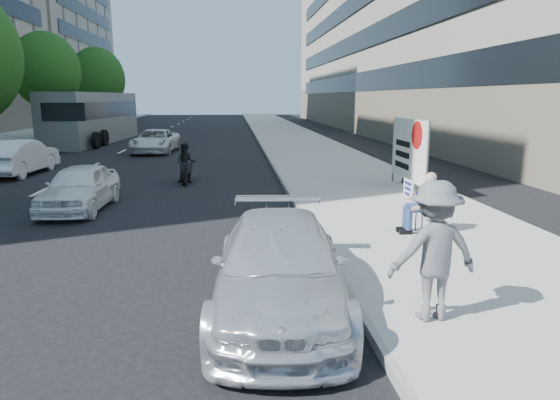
{
  "coord_description": "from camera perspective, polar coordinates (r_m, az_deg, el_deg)",
  "views": [
    {
      "loc": [
        -0.24,
        -8.71,
        3.01
      ],
      "look_at": [
        0.67,
        1.11,
        0.97
      ],
      "focal_mm": 32.0,
      "sensor_mm": 36.0,
      "label": 1
    }
  ],
  "objects": [
    {
      "name": "motorcycle",
      "position": [
        18.08,
        -10.68,
        3.96
      ],
      "size": [
        0.73,
        2.05,
        1.42
      ],
      "rotation": [
        0.0,
        0.0,
        -0.07
      ],
      "color": "black",
      "rests_on": "ground"
    },
    {
      "name": "parked_sedan",
      "position": [
        7.14,
        -0.07,
        -7.58
      ],
      "size": [
        2.16,
        4.6,
        1.3
      ],
      "primitive_type": "imported",
      "rotation": [
        0.0,
        0.0,
        -0.08
      ],
      "color": "silver",
      "rests_on": "ground"
    },
    {
      "name": "pedestrian_woman",
      "position": [
        17.26,
        14.5,
        4.86
      ],
      "size": [
        0.79,
        0.76,
        1.83
      ],
      "primitive_type": "imported",
      "rotation": [
        0.0,
        0.0,
        2.46
      ],
      "color": "black",
      "rests_on": "near_sidewalk"
    },
    {
      "name": "near_building",
      "position": [
        44.76,
        18.58,
        20.1
      ],
      "size": [
        14.0,
        70.0,
        20.0
      ],
      "primitive_type": "cube",
      "color": "gray",
      "rests_on": "ground"
    },
    {
      "name": "white_sedan_near",
      "position": [
        14.49,
        -21.93,
        1.35
      ],
      "size": [
        1.59,
        3.67,
        1.23
      ],
      "primitive_type": "imported",
      "rotation": [
        0.0,
        0.0,
        -0.04
      ],
      "color": "white",
      "rests_on": "ground"
    },
    {
      "name": "white_sedan_far",
      "position": [
        28.44,
        -14.04,
        6.56
      ],
      "size": [
        2.44,
        4.7,
        1.27
      ],
      "primitive_type": "imported",
      "rotation": [
        0.0,
        0.0,
        -0.07
      ],
      "color": "white",
      "rests_on": "ground"
    },
    {
      "name": "protest_banner",
      "position": [
        16.07,
        14.51,
        5.59
      ],
      "size": [
        0.08,
        3.06,
        2.2
      ],
      "color": "#4C4C4C",
      "rests_on": "near_sidewalk"
    },
    {
      "name": "tree_far_d",
      "position": [
        41.03,
        -25.18,
        13.24
      ],
      "size": [
        4.8,
        4.8,
        7.65
      ],
      "color": "#382616",
      "rests_on": "ground"
    },
    {
      "name": "ground",
      "position": [
        9.22,
        -3.56,
        -7.36
      ],
      "size": [
        160.0,
        160.0,
        0.0
      ],
      "primitive_type": "plane",
      "color": "black",
      "rests_on": "ground"
    },
    {
      "name": "bus",
      "position": [
        36.17,
        -20.53,
        8.79
      ],
      "size": [
        3.54,
        12.23,
        3.3
      ],
      "rotation": [
        0.0,
        0.0,
        -0.08
      ],
      "color": "slate",
      "rests_on": "ground"
    },
    {
      "name": "jogger",
      "position": [
        6.73,
        17.2,
        -5.59
      ],
      "size": [
        1.24,
        0.78,
        1.83
      ],
      "primitive_type": "imported",
      "rotation": [
        0.0,
        0.0,
        3.23
      ],
      "color": "slate",
      "rests_on": "near_sidewalk"
    },
    {
      "name": "white_sedan_mid",
      "position": [
        22.17,
        -27.66,
        4.37
      ],
      "size": [
        1.76,
        4.31,
        1.39
      ],
      "primitive_type": "imported",
      "rotation": [
        0.0,
        0.0,
        3.07
      ],
      "color": "white",
      "rests_on": "ground"
    },
    {
      "name": "near_sidewalk",
      "position": [
        29.17,
        3.08,
        5.9
      ],
      "size": [
        5.0,
        120.0,
        0.15
      ],
      "primitive_type": "cube",
      "color": "#A9A79F",
      "rests_on": "ground"
    },
    {
      "name": "seated_protester",
      "position": [
        11.04,
        16.0,
        0.09
      ],
      "size": [
        0.83,
        1.12,
        1.31
      ],
      "color": "#11124D",
      "rests_on": "near_sidewalk"
    },
    {
      "name": "tree_far_e",
      "position": [
        54.43,
        -20.16,
        12.86
      ],
      "size": [
        5.4,
        5.4,
        7.89
      ],
      "color": "#382616",
      "rests_on": "ground"
    }
  ]
}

